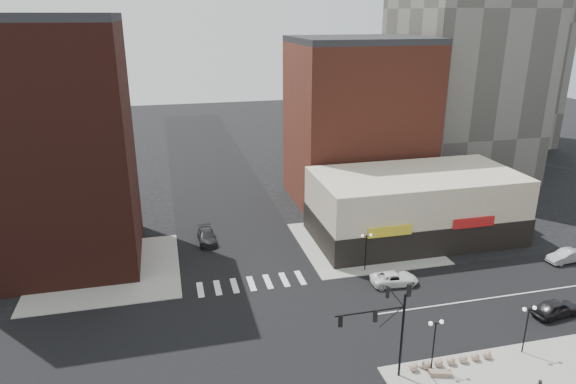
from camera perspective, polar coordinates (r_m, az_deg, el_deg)
name	(u,v)px	position (r m, az deg, el deg)	size (l,w,h in m)	color
ground	(269,330)	(45.71, -2.12, -15.04)	(240.00, 240.00, 0.00)	black
road_ew	(269,330)	(45.70, -2.12, -15.03)	(200.00, 14.00, 0.02)	black
road_ns	(269,330)	(45.70, -2.12, -15.03)	(14.00, 200.00, 0.02)	black
sidewalk_nw	(107,271)	(58.00, -19.51, -8.23)	(15.00, 15.00, 0.12)	gray
sidewalk_ne	(364,243)	(61.61, 8.42, -5.60)	(15.00, 15.00, 0.12)	gray
building_nw	(50,150)	(58.24, -24.96, 4.30)	(16.00, 15.00, 25.00)	#3B1812
building_ne_midrise	(358,124)	(73.09, 7.74, 7.45)	(18.00, 15.00, 22.00)	brown
building_ne_row	(414,211)	(63.40, 13.86, -2.06)	(24.20, 12.20, 8.00)	beige
traffic_signal	(389,318)	(38.73, 11.14, -13.62)	(5.59, 3.09, 7.77)	black
street_lamp_se_a	(435,332)	(41.07, 16.03, -14.75)	(1.22, 0.32, 4.16)	black
street_lamp_se_b	(528,318)	(45.23, 25.10, -12.54)	(1.22, 0.32, 4.16)	black
street_lamp_ne	(366,243)	(53.94, 8.69, -5.58)	(1.22, 0.32, 4.16)	black
bollard_row	(451,361)	(43.43, 17.65, -17.42)	(6.96, 0.66, 0.66)	#9F7E6E
white_suv	(394,278)	(53.08, 11.73, -9.39)	(2.19, 4.76, 1.32)	white
dark_sedan_east	(556,308)	(52.89, 27.64, -11.35)	(1.83, 4.54, 1.55)	black
silver_sedan	(566,256)	(63.97, 28.48, -6.28)	(1.49, 4.26, 1.40)	#A7A6AC
dark_sedan_north	(207,237)	(61.77, -9.02, -4.91)	(1.98, 4.87, 1.41)	black
stone_bench	(440,373)	(42.17, 16.54, -18.76)	(1.75, 1.01, 0.39)	#836E5A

